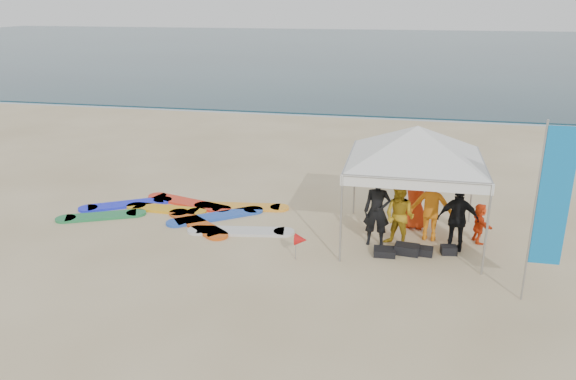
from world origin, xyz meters
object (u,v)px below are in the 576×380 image
(person_black_a, at_px, (377,211))
(person_yellow, at_px, (400,216))
(feather_flag, at_px, (552,199))
(person_black_b, at_px, (458,219))
(person_orange_b, at_px, (415,198))
(canopy_tent, at_px, (418,126))
(surfboard_spread, at_px, (186,213))
(person_seated, at_px, (479,223))
(person_orange_a, at_px, (432,205))
(marker_pennant, at_px, (301,240))

(person_black_a, relative_size, person_yellow, 1.11)
(person_black_a, relative_size, feather_flag, 0.48)
(person_black_b, distance_m, person_orange_b, 1.57)
(canopy_tent, bearing_deg, surfboard_spread, 175.54)
(person_black_b, height_order, person_seated, person_black_b)
(person_black_a, bearing_deg, person_yellow, -0.67)
(person_black_a, bearing_deg, canopy_tent, 27.88)
(person_orange_a, bearing_deg, feather_flag, 133.37)
(canopy_tent, xyz_separation_m, marker_pennant, (-2.43, -1.65, -2.38))
(person_black_a, bearing_deg, surfboard_spread, 170.18)
(person_black_a, xyz_separation_m, person_orange_b, (0.91, 1.28, -0.04))
(marker_pennant, bearing_deg, canopy_tent, 34.21)
(person_yellow, distance_m, person_orange_b, 1.34)
(person_black_a, distance_m, person_black_b, 1.88)
(person_black_b, bearing_deg, feather_flag, 124.58)
(person_seated, relative_size, feather_flag, 0.28)
(person_black_a, bearing_deg, person_orange_b, 54.61)
(person_black_a, distance_m, canopy_tent, 2.21)
(person_black_b, bearing_deg, canopy_tent, -19.23)
(feather_flag, relative_size, marker_pennant, 5.70)
(person_seated, bearing_deg, person_orange_a, 77.28)
(person_orange_b, relative_size, person_seated, 1.66)
(person_black_a, height_order, person_orange_b, person_black_a)
(canopy_tent, height_order, feather_flag, feather_flag)
(person_black_a, xyz_separation_m, person_seated, (2.45, 0.65, -0.37))
(person_orange_a, distance_m, marker_pennant, 3.45)
(person_orange_a, bearing_deg, person_seated, -170.76)
(person_black_a, relative_size, canopy_tent, 0.40)
(person_yellow, bearing_deg, person_black_b, 28.33)
(person_black_a, bearing_deg, person_black_b, 1.18)
(person_yellow, height_order, surfboard_spread, person_yellow)
(person_orange_a, relative_size, canopy_tent, 0.41)
(feather_flag, xyz_separation_m, marker_pennant, (-4.90, 0.86, -1.64))
(person_yellow, bearing_deg, person_orange_b, 100.31)
(person_black_a, xyz_separation_m, feather_flag, (3.28, -2.08, 1.27))
(person_yellow, bearing_deg, surfboard_spread, -162.57)
(person_yellow, distance_m, person_orange_a, 0.97)
(person_orange_a, relative_size, surfboard_spread, 0.29)
(feather_flag, height_order, marker_pennant, feather_flag)
(surfboard_spread, bearing_deg, person_orange_b, 3.47)
(person_black_b, xyz_separation_m, person_seated, (0.57, 0.61, -0.30))
(person_black_b, bearing_deg, person_orange_b, -50.91)
(person_yellow, xyz_separation_m, person_black_b, (1.34, 0.05, 0.02))
(person_yellow, relative_size, person_orange_a, 0.87)
(surfboard_spread, bearing_deg, marker_pennant, -30.33)
(person_orange_b, bearing_deg, person_black_a, 62.23)
(person_seated, relative_size, marker_pennant, 1.57)
(person_orange_b, height_order, feather_flag, feather_flag)
(person_black_b, bearing_deg, person_yellow, 2.95)
(person_black_a, height_order, person_seated, person_black_a)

